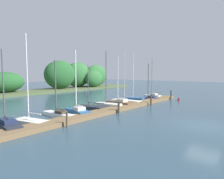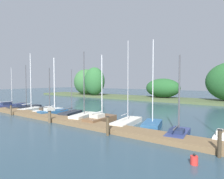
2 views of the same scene
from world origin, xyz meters
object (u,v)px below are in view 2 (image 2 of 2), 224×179
at_px(sailboat_3, 49,110).
at_px(sailboat_6, 84,116).
at_px(sailboat_8, 127,122).
at_px(mooring_piling_2, 50,117).
at_px(sailboat_9, 152,124).
at_px(channel_buoy_0, 194,160).
at_px(sailboat_7, 101,119).
at_px(mooring_piling_3, 108,126).
at_px(sailboat_0, 11,106).
at_px(sailboat_4, 53,111).
at_px(mooring_piling_1, 11,110).
at_px(sailboat_1, 25,107).
at_px(sailboat_10, 178,132).
at_px(sailboat_5, 71,113).
at_px(mooring_piling_4, 219,143).
at_px(sailboat_2, 31,108).

height_order(sailboat_3, sailboat_6, sailboat_6).
bearing_deg(sailboat_8, mooring_piling_2, 114.36).
distance_m(sailboat_9, mooring_piling_2, 9.17).
bearing_deg(mooring_piling_2, channel_buoy_0, -7.04).
xyz_separation_m(sailboat_7, mooring_piling_3, (3.02, -2.97, 0.31)).
bearing_deg(mooring_piling_3, sailboat_6, 149.87).
relative_size(sailboat_0, sailboat_9, 0.80).
xyz_separation_m(sailboat_0, sailboat_4, (8.87, 0.38, 0.03)).
xyz_separation_m(mooring_piling_1, channel_buoy_0, (19.53, -1.47, -0.37)).
bearing_deg(sailboat_8, sailboat_0, 87.52).
relative_size(sailboat_7, mooring_piling_3, 4.60).
relative_size(sailboat_1, sailboat_10, 1.07).
height_order(sailboat_4, mooring_piling_3, sailboat_4).
bearing_deg(sailboat_4, sailboat_0, 103.30).
xyz_separation_m(sailboat_5, sailboat_7, (4.65, -0.65, 0.08)).
bearing_deg(mooring_piling_1, sailboat_8, 15.83).
bearing_deg(sailboat_10, sailboat_3, 80.64).
distance_m(sailboat_4, sailboat_8, 9.35).
xyz_separation_m(sailboat_0, channel_buoy_0, (24.83, -4.06, -0.18)).
bearing_deg(sailboat_8, sailboat_1, 85.03).
height_order(sailboat_6, mooring_piling_2, sailboat_6).
relative_size(sailboat_6, mooring_piling_4, 4.73).
bearing_deg(channel_buoy_0, sailboat_10, 115.32).
bearing_deg(sailboat_5, sailboat_7, -112.12).
xyz_separation_m(sailboat_5, channel_buoy_0, (13.66, -5.04, -0.09)).
relative_size(sailboat_4, sailboat_10, 1.15).
distance_m(sailboat_9, mooring_piling_3, 4.16).
bearing_deg(mooring_piling_4, sailboat_10, 138.43).
distance_m(sailboat_1, mooring_piling_3, 17.02).
xyz_separation_m(sailboat_0, sailboat_1, (2.17, 0.82, -0.04)).
bearing_deg(sailboat_4, mooring_piling_4, -88.82).
xyz_separation_m(sailboat_1, sailboat_6, (11.38, -0.40, 0.03)).
relative_size(sailboat_10, mooring_piling_1, 4.89).
xyz_separation_m(sailboat_5, mooring_piling_1, (-5.87, -3.57, 0.28)).
distance_m(sailboat_4, mooring_piling_1, 4.65).
height_order(sailboat_4, mooring_piling_2, sailboat_4).
distance_m(sailboat_2, sailboat_9, 16.58).
distance_m(sailboat_10, channel_buoy_0, 4.42).
xyz_separation_m(sailboat_9, sailboat_10, (2.42, -1.22, 0.00)).
height_order(sailboat_3, mooring_piling_3, sailboat_3).
distance_m(sailboat_4, mooring_piling_3, 10.41).
xyz_separation_m(sailboat_7, mooring_piling_1, (-10.52, -2.93, 0.21)).
height_order(sailboat_9, mooring_piling_2, sailboat_9).
relative_size(sailboat_0, sailboat_3, 1.05).
bearing_deg(sailboat_9, sailboat_4, 79.61).
bearing_deg(mooring_piling_1, mooring_piling_4, 0.32).
xyz_separation_m(sailboat_2, sailboat_3, (3.07, 0.49, -0.01)).
relative_size(sailboat_8, sailboat_10, 1.31).
distance_m(sailboat_5, sailboat_7, 4.70).
height_order(sailboat_2, sailboat_5, sailboat_2).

